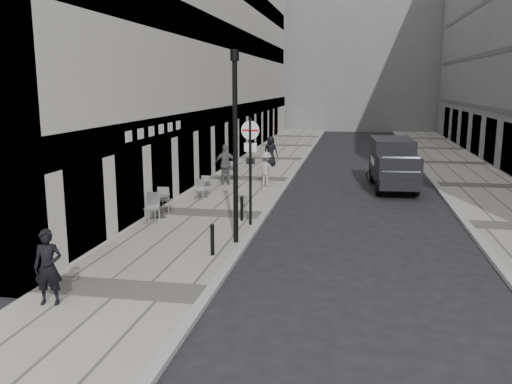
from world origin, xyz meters
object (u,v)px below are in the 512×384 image
walking_man (48,267)px  lamppost (235,138)px  cyclist (383,168)px  sign_post (250,157)px  panel_van (393,161)px

walking_man → lamppost: lamppost is taller
walking_man → cyclist: (7.69, 17.11, -0.26)m
walking_man → sign_post: size_ratio=0.46×
walking_man → cyclist: bearing=54.9°
sign_post → panel_van: sign_post is taller
panel_van → walking_man: bearing=-121.2°
walking_man → panel_van: bearing=51.5°
sign_post → lamppost: (-0.04, -2.09, 0.82)m
walking_man → cyclist: size_ratio=0.94×
sign_post → walking_man: bearing=-104.0°
sign_post → panel_van: (5.12, 8.05, -1.13)m
sign_post → lamppost: size_ratio=0.64×
lamppost → cyclist: size_ratio=3.20×
sign_post → lamppost: lamppost is taller
sign_post → lamppost: bearing=-83.2°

